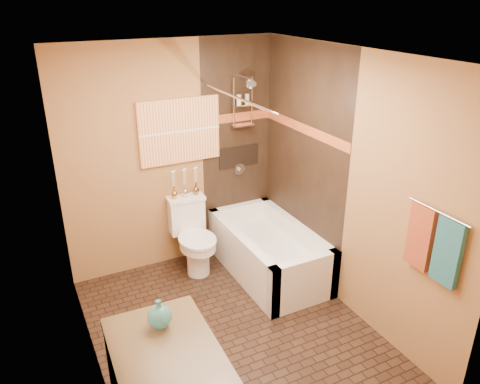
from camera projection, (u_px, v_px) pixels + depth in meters
floor at (234, 333)px, 4.35m from camera, size 3.00×3.00×0.00m
wall_left at (83, 245)px, 3.35m from camera, size 0.02×3.00×2.50m
wall_right at (349, 186)px, 4.35m from camera, size 0.02×3.00×2.50m
wall_back at (172, 158)px, 5.08m from camera, size 2.40×0.02×2.50m
wall_front at (350, 316)px, 2.62m from camera, size 2.40×0.02×2.50m
ceiling at (232, 55)px, 3.35m from camera, size 3.00×3.00×0.00m
alcove_tile_back at (237, 148)px, 5.39m from camera, size 0.85×0.01×2.50m
alcove_tile_right at (302, 162)px, 4.96m from camera, size 0.01×1.50×2.50m
mosaic_band_back at (237, 117)px, 5.23m from camera, size 0.85×0.01×0.10m
mosaic_band_right at (304, 129)px, 4.81m from camera, size 0.01×1.50×0.10m
alcove_niche at (239, 157)px, 5.43m from camera, size 0.50×0.01×0.25m
shower_fixtures at (243, 115)px, 5.14m from camera, size 0.24×0.33×1.16m
curtain_rod at (236, 97)px, 4.32m from camera, size 0.03×1.55×0.03m
towel_bar at (439, 212)px, 3.39m from camera, size 0.02×0.55×0.02m
towel_teal at (448, 252)px, 3.39m from camera, size 0.05×0.22×0.52m
towel_rust at (420, 237)px, 3.61m from camera, size 0.05×0.22×0.52m
sunset_painting at (180, 131)px, 4.98m from camera, size 0.90×0.04×0.70m
vanity_mirror at (112, 286)px, 2.45m from camera, size 0.01×1.00×0.90m
bathtub at (268, 255)px, 5.20m from camera, size 0.80×1.50×0.55m
toilet at (193, 236)px, 5.21m from camera, size 0.43×0.62×0.82m
teal_bottle at (159, 314)px, 3.00m from camera, size 0.17×0.17×0.25m
bud_vases at (185, 182)px, 5.13m from camera, size 0.32×0.07×0.32m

